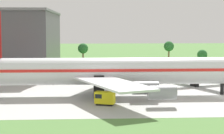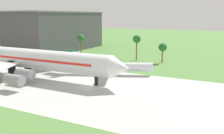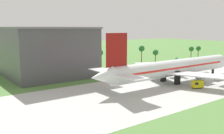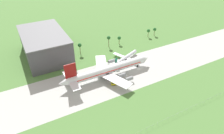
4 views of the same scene
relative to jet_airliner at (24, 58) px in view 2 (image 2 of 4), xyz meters
name	(u,v)px [view 2 (image 2 of 4)]	position (x,y,z in m)	size (l,w,h in m)	color
ground_plane	(88,87)	(27.80, -2.89, -6.01)	(600.00, 600.00, 0.00)	#517F3D
taxiway_strip	(88,87)	(27.80, -2.89, -6.00)	(320.00, 44.00, 0.02)	#B2B2AD
jet_airliner	(24,58)	(0.00, 0.00, 0.00)	(78.89, 52.13, 20.52)	white
regional_aircraft	(108,67)	(25.38, 14.01, -3.20)	(29.54, 26.93, 8.53)	silver
terminal_building	(51,31)	(-35.38, 56.68, 5.30)	(36.72, 61.20, 22.58)	#47474C
palm_tree_row	(175,45)	(41.56, 44.56, 1.81)	(91.70, 3.60, 11.64)	brown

